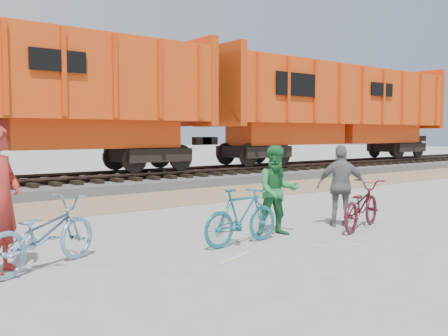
{
  "coord_description": "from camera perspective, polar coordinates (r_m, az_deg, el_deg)",
  "views": [
    {
      "loc": [
        -5.57,
        -6.42,
        1.83
      ],
      "look_at": [
        0.55,
        1.5,
        1.13
      ],
      "focal_mm": 40.0,
      "sensor_mm": 36.0,
      "label": 1
    }
  ],
  "objects": [
    {
      "name": "bicycle_teal",
      "position": [
        8.22,
        2.01,
        -5.53
      ],
      "size": [
        1.59,
        0.52,
        0.94
      ],
      "primitive_type": "imported",
      "rotation": [
        0.0,
        0.0,
        1.62
      ],
      "color": "#186779",
      "rests_on": "ground"
    },
    {
      "name": "person_man",
      "position": [
        8.99,
        6.12,
        -2.57
      ],
      "size": [
        0.98,
        0.91,
        1.62
      ],
      "primitive_type": "imported",
      "rotation": [
        0.0,
        0.0,
        -0.49
      ],
      "color": "#217237",
      "rests_on": "ground"
    },
    {
      "name": "ballast_bed",
      "position": [
        16.48,
        -17.74,
        -2.05
      ],
      "size": [
        120.0,
        4.0,
        0.3
      ],
      "primitive_type": "cube",
      "color": "slate",
      "rests_on": "ground"
    },
    {
      "name": "track",
      "position": [
        16.45,
        -17.76,
        -0.93
      ],
      "size": [
        120.0,
        2.6,
        0.24
      ],
      "color": "black",
      "rests_on": "ballast_bed"
    },
    {
      "name": "person_solo",
      "position": [
        7.1,
        -24.17,
        -3.36
      ],
      "size": [
        0.81,
        0.84,
        1.93
      ],
      "primitive_type": "imported",
      "rotation": [
        0.0,
        0.0,
        0.87
      ],
      "color": "#B22B24",
      "rests_on": "ground"
    },
    {
      "name": "ground",
      "position": [
        8.7,
        3.23,
        -8.17
      ],
      "size": [
        120.0,
        120.0,
        0.0
      ],
      "primitive_type": "plane",
      "color": "#9E9E99",
      "rests_on": "ground"
    },
    {
      "name": "person_woman",
      "position": [
        10.02,
        13.26,
        -2.01
      ],
      "size": [
        0.96,
        0.92,
        1.6
      ],
      "primitive_type": "imported",
      "rotation": [
        0.0,
        0.0,
        2.4
      ],
      "color": "slate",
      "rests_on": "ground"
    },
    {
      "name": "gravel_strip",
      "position": [
        13.28,
        -12.55,
        -3.98
      ],
      "size": [
        120.0,
        3.0,
        0.02
      ],
      "primitive_type": "cube",
      "color": "#957F5D",
      "rests_on": "ground"
    },
    {
      "name": "hopper_car_right",
      "position": [
        24.11,
        12.57,
        6.7
      ],
      "size": [
        14.0,
        3.13,
        4.65
      ],
      "color": "black",
      "rests_on": "track"
    },
    {
      "name": "bicycle_blue",
      "position": [
        7.21,
        -19.98,
        -7.05
      ],
      "size": [
        1.93,
        1.35,
        0.96
      ],
      "primitive_type": "imported",
      "rotation": [
        0.0,
        0.0,
        2.0
      ],
      "color": "#6E9DBC",
      "rests_on": "ground"
    },
    {
      "name": "bicycle_maroon",
      "position": [
        9.9,
        15.4,
        -4.11
      ],
      "size": [
        1.85,
        1.13,
        0.92
      ],
      "primitive_type": "imported",
      "rotation": [
        0.0,
        0.0,
        1.89
      ],
      "color": "#4F141E",
      "rests_on": "ground"
    }
  ]
}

